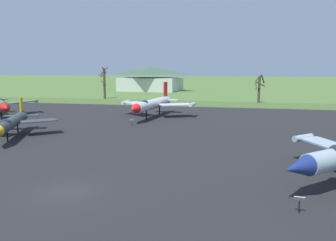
{
  "coord_description": "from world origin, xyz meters",
  "views": [
    {
      "loc": [
        11.02,
        -19.29,
        8.07
      ],
      "look_at": [
        3.08,
        16.65,
        2.31
      ],
      "focal_mm": 36.41,
      "sensor_mm": 36.0,
      "label": 1
    }
  ],
  "objects_px": {
    "info_placard_front_right": "(299,202)",
    "visitor_building": "(151,79)",
    "info_placard_rear_center": "(132,122)",
    "jet_fighter_rear_left": "(11,122)",
    "jet_fighter_rear_center": "(153,104)"
  },
  "relations": [
    {
      "from": "info_placard_front_right",
      "to": "jet_fighter_rear_center",
      "type": "height_order",
      "value": "jet_fighter_rear_center"
    },
    {
      "from": "info_placard_front_right",
      "to": "info_placard_rear_center",
      "type": "xyz_separation_m",
      "value": [
        -18.18,
        25.16,
        -0.08
      ]
    },
    {
      "from": "info_placard_front_right",
      "to": "visitor_building",
      "type": "xyz_separation_m",
      "value": [
        -34.87,
        96.01,
        3.36
      ]
    },
    {
      "from": "info_placard_rear_center",
      "to": "visitor_building",
      "type": "bearing_deg",
      "value": 103.26
    },
    {
      "from": "info_placard_rear_center",
      "to": "jet_fighter_rear_center",
      "type": "bearing_deg",
      "value": 84.92
    },
    {
      "from": "jet_fighter_rear_center",
      "to": "info_placard_rear_center",
      "type": "xyz_separation_m",
      "value": [
        -0.75,
        -8.48,
        -1.68
      ]
    },
    {
      "from": "info_placard_rear_center",
      "to": "jet_fighter_rear_left",
      "type": "relative_size",
      "value": 0.07
    },
    {
      "from": "visitor_building",
      "to": "jet_fighter_rear_left",
      "type": "bearing_deg",
      "value": -85.93
    },
    {
      "from": "jet_fighter_rear_center",
      "to": "info_placard_front_right",
      "type": "bearing_deg",
      "value": -62.62
    },
    {
      "from": "jet_fighter_rear_center",
      "to": "jet_fighter_rear_left",
      "type": "bearing_deg",
      "value": -121.43
    },
    {
      "from": "jet_fighter_rear_center",
      "to": "info_placard_rear_center",
      "type": "bearing_deg",
      "value": -95.08
    },
    {
      "from": "info_placard_front_right",
      "to": "jet_fighter_rear_center",
      "type": "relative_size",
      "value": 0.06
    },
    {
      "from": "info_placard_front_right",
      "to": "visitor_building",
      "type": "height_order",
      "value": "visitor_building"
    },
    {
      "from": "info_placard_rear_center",
      "to": "visitor_building",
      "type": "relative_size",
      "value": 0.04
    },
    {
      "from": "info_placard_rear_center",
      "to": "visitor_building",
      "type": "height_order",
      "value": "visitor_building"
    }
  ]
}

